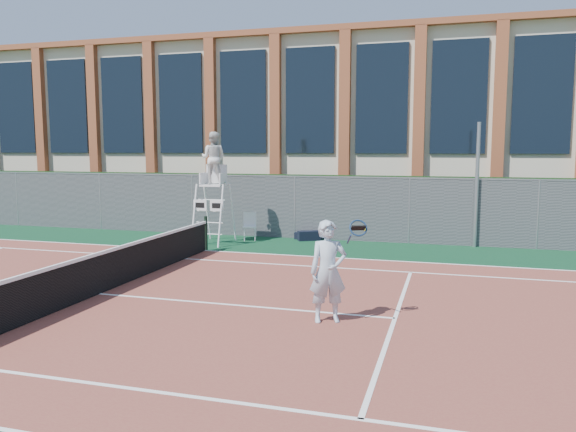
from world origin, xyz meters
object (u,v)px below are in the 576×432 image
(steel_pole, at_px, (477,185))
(tennis_player, at_px, (328,271))
(plastic_chair, at_px, (250,224))
(umpire_chair, at_px, (214,161))

(steel_pole, relative_size, tennis_player, 2.15)
(steel_pole, height_order, plastic_chair, steel_pole)
(umpire_chair, bearing_deg, tennis_player, -53.65)
(umpire_chair, bearing_deg, plastic_chair, 44.78)
(tennis_player, bearing_deg, plastic_chair, 118.63)
(plastic_chair, xyz_separation_m, tennis_player, (4.64, -8.50, 0.39))
(tennis_player, bearing_deg, steel_pole, 72.63)
(tennis_player, bearing_deg, umpire_chair, 126.35)
(umpire_chair, bearing_deg, steel_pole, 11.03)
(umpire_chair, distance_m, plastic_chair, 2.56)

